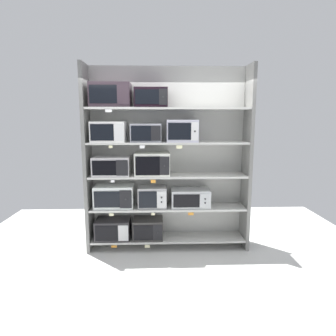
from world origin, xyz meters
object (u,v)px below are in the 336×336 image
at_px(microwave_9, 182,131).
at_px(microwave_10, 111,95).
at_px(microwave_4, 190,198).
at_px(microwave_8, 146,133).
at_px(microwave_6, 152,164).
at_px(microwave_2, 114,196).
at_px(microwave_1, 148,228).
at_px(microwave_3, 152,197).
at_px(microwave_0, 113,229).
at_px(microwave_5, 112,166).
at_px(microwave_11, 151,98).
at_px(microwave_7, 109,132).

xyz_separation_m(microwave_9, microwave_10, (-1.01, 0.00, 0.50)).
bearing_deg(microwave_10, microwave_4, -0.00).
distance_m(microwave_4, microwave_8, 1.18).
height_order(microwave_6, microwave_8, microwave_8).
bearing_deg(microwave_2, microwave_4, -0.00).
xyz_separation_m(microwave_1, microwave_3, (0.07, -0.00, 0.50)).
distance_m(microwave_0, microwave_9, 1.81).
bearing_deg(microwave_2, microwave_8, -0.04).
xyz_separation_m(microwave_2, microwave_6, (0.57, -0.00, 0.49)).
relative_size(microwave_6, microwave_10, 0.90).
bearing_deg(microwave_4, microwave_6, -179.96).
height_order(microwave_5, microwave_10, microwave_10).
xyz_separation_m(microwave_8, microwave_11, (0.08, 0.00, 0.49)).
xyz_separation_m(microwave_0, microwave_5, (0.01, 0.00, 0.97)).
height_order(microwave_6, microwave_10, microwave_10).
height_order(microwave_1, microwave_11, microwave_11).
bearing_deg(microwave_3, microwave_1, 179.92).
bearing_deg(microwave_8, microwave_0, 179.99).
relative_size(microwave_2, microwave_4, 1.00).
relative_size(microwave_3, microwave_5, 0.79).
height_order(microwave_6, microwave_11, microwave_11).
bearing_deg(microwave_7, microwave_9, 0.01).
bearing_deg(microwave_0, microwave_2, 0.47).
height_order(microwave_8, microwave_9, microwave_9).
distance_m(microwave_2, microwave_9, 1.40).
relative_size(microwave_4, microwave_11, 1.25).
distance_m(microwave_9, microwave_11, 0.64).
relative_size(microwave_3, microwave_8, 0.96).
distance_m(microwave_5, microwave_7, 0.50).
relative_size(microwave_7, microwave_8, 1.09).
relative_size(microwave_3, microwave_4, 0.73).
bearing_deg(microwave_2, microwave_3, -0.03).
xyz_separation_m(microwave_8, microwave_10, (-0.49, 0.00, 0.53)).
relative_size(microwave_1, microwave_3, 1.06).
bearing_deg(microwave_10, microwave_9, -0.01).
height_order(microwave_0, microwave_10, microwave_10).
height_order(microwave_2, microwave_10, microwave_10).
xyz_separation_m(microwave_1, microwave_11, (0.06, 0.00, 1.95)).
xyz_separation_m(microwave_5, microwave_11, (0.59, 0.00, 0.98)).
distance_m(microwave_2, microwave_10, 1.48).
distance_m(microwave_4, microwave_9, 1.02).
relative_size(microwave_0, microwave_7, 1.07).
distance_m(microwave_3, microwave_11, 1.45).
xyz_separation_m(microwave_4, microwave_10, (-1.15, 0.00, 1.51)).
distance_m(microwave_4, microwave_10, 1.89).
bearing_deg(microwave_3, microwave_6, -1.98).
bearing_deg(microwave_1, microwave_2, 179.98).
distance_m(microwave_4, microwave_7, 1.55).
bearing_deg(microwave_0, microwave_5, 0.83).
bearing_deg(microwave_10, microwave_7, -179.69).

